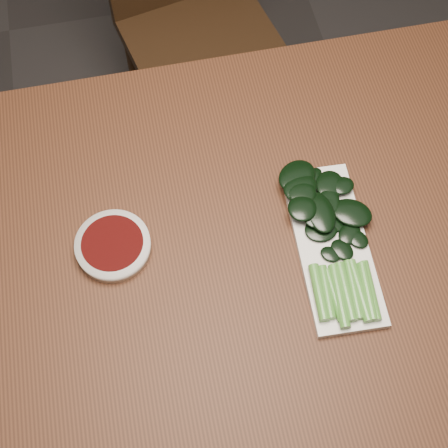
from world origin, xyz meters
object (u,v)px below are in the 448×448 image
table (241,254)px  gai_lan (329,234)px  chair_far (193,13)px  sauce_bowl (113,246)px  serving_plate (332,246)px

table → gai_lan: (0.14, -0.04, 0.10)m
chair_far → gai_lan: chair_far is taller
sauce_bowl → gai_lan: bearing=-9.1°
table → sauce_bowl: size_ratio=11.10×
table → chair_far: 0.82m
table → serving_plate: 0.17m
table → chair_far: (0.05, 0.79, -0.19)m
serving_plate → table: bearing=161.0°
sauce_bowl → gai_lan: 0.36m
chair_far → sauce_bowl: (-0.27, -0.77, 0.28)m
chair_far → table: bearing=-106.0°
table → gai_lan: gai_lan is taller
sauce_bowl → gai_lan: gai_lan is taller
sauce_bowl → gai_lan: size_ratio=0.39×
serving_plate → gai_lan: bearing=104.6°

